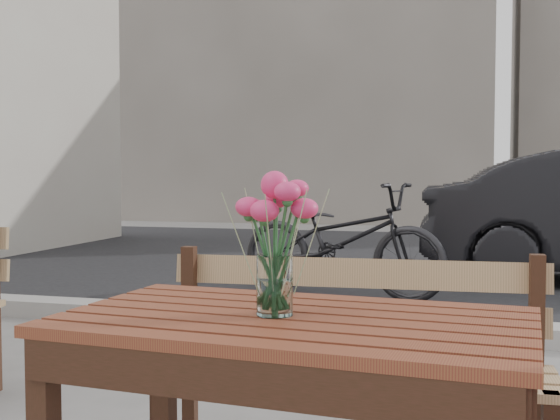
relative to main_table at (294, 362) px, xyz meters
name	(u,v)px	position (x,y,z in m)	size (l,w,h in m)	color
street	(407,283)	(-0.13, 4.90, -0.55)	(30.00, 8.12, 0.12)	black
backdrop_buildings	(453,56)	(0.04, 14.23, 3.02)	(15.50, 4.00, 8.00)	slate
main_table	(294,362)	(0.00, 0.00, 0.00)	(1.18, 0.75, 0.70)	maroon
main_bench	(352,342)	(0.04, 0.64, -0.10)	(1.31, 0.45, 0.80)	#9C7B51
main_vase	(275,226)	(-0.05, 0.00, 0.33)	(0.19, 0.19, 0.35)	white
bicycle	(341,239)	(-0.63, 4.19, -0.10)	(0.64, 1.84, 0.97)	black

